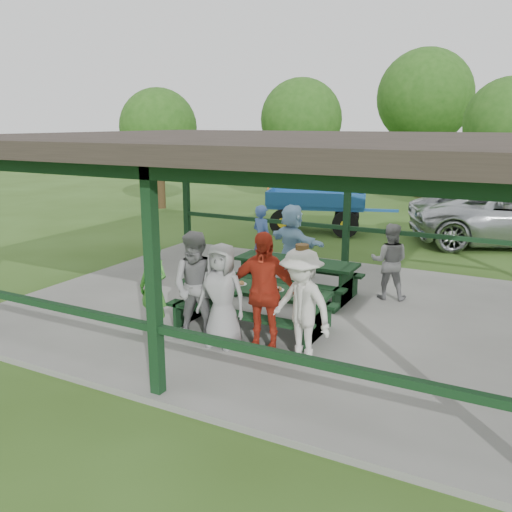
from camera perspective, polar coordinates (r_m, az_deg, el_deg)
The scene contains 19 objects.
ground at distance 10.51m, azimuth 2.62°, elevation -5.91°, with size 90.00×90.00×0.00m, color #325019.
concrete_slab at distance 10.50m, azimuth 2.63°, elevation -5.65°, with size 10.00×8.00×0.10m, color slate.
pavilion_structure at distance 9.90m, azimuth 2.83°, elevation 11.61°, with size 10.60×8.60×3.24m.
picnic_table_near at distance 9.30m, azimuth -0.34°, elevation -4.83°, with size 2.66×1.39×0.75m.
picnic_table_far at distance 11.05m, azimuth 4.23°, elevation -1.83°, with size 2.48×1.39×0.75m.
table_setting at distance 9.25m, azimuth -0.64°, elevation -2.95°, with size 2.50×0.45×0.10m.
contestant_green at distance 9.20m, azimuth -10.74°, elevation -3.24°, with size 0.57×0.38×1.58m, color green.
contestant_grey_left at distance 8.72m, azimuth -6.15°, elevation -3.26°, with size 0.88×0.68×1.80m, color gray.
contestant_grey_mid at distance 8.51m, azimuth -3.63°, elevation -4.14°, with size 0.81×0.53×1.67m, color gray.
contestant_red at distance 8.25m, azimuth 0.72°, elevation -3.85°, with size 1.11×0.46×1.90m, color #B02C19.
contestant_white_fedora at distance 7.93m, azimuth 4.75°, elevation -5.25°, with size 1.27×0.98×1.79m.
spectator_lblue at distance 11.94m, azimuth 3.82°, elevation 1.34°, with size 1.61×0.51×1.74m, color #91BEE0.
spectator_blue at distance 12.70m, azimuth 0.63°, elevation 1.83°, with size 0.58×0.38×1.60m, color #3A5999.
spectator_grey at distance 11.11m, azimuth 13.87°, elevation -0.54°, with size 0.75×0.58×1.53m, color gray.
farm_trailer at distance 18.10m, azimuth 6.36°, elevation 4.89°, with size 4.29×2.60×1.49m.
tree_far_left at distance 23.78m, azimuth 4.78°, elevation 14.10°, with size 3.45×3.45×5.38m.
tree_left at distance 27.38m, azimuth 17.36°, elevation 15.67°, with size 4.41×4.41×6.89m.
tree_mid at distance 22.37m, azimuth 25.17°, elevation 12.52°, with size 3.32×3.32×5.18m.
tree_edge_left at distance 23.14m, azimuth -10.24°, elevation 13.16°, with size 3.15×3.15×4.92m.
Camera 1 is at (4.18, -8.96, 3.57)m, focal length 38.00 mm.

